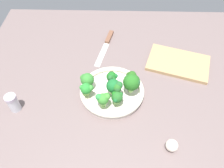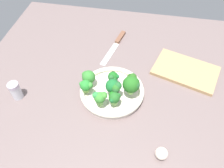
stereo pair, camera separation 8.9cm
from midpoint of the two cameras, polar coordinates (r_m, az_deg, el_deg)
The scene contains 13 objects.
ground_plane at distance 93.74cm, azimuth -1.47°, elevation -4.09°, with size 130.00×130.00×2.50cm, color #6E5D5B.
bowl at distance 92.55cm, azimuth -2.75°, elevation -2.04°, with size 26.40×26.40×3.46cm.
broccoli_floret_0 at distance 91.30cm, azimuth -2.84°, elevation 1.58°, with size 4.74×4.77×5.16cm.
broccoli_floret_1 at distance 86.30cm, azimuth -2.26°, elevation -0.97°, with size 6.46×5.84×6.89cm.
broccoli_floret_2 at distance 87.06cm, azimuth 2.14°, elevation 0.54°, with size 6.77×7.78×8.35cm.
broccoli_floret_3 at distance 91.06cm, azimuth -9.20°, elevation 0.95°, with size 5.70×5.43×6.12cm.
broccoli_floret_4 at distance 83.46cm, azimuth -5.28°, elevation -3.89°, with size 5.59×4.53×6.31cm.
broccoli_floret_5 at distance 88.06cm, azimuth -9.42°, elevation -1.37°, with size 5.52×4.47×5.69cm.
broccoli_floret_6 at distance 84.57cm, azimuth -1.71°, elevation -3.60°, with size 4.45×4.82×5.47cm.
knife at distance 116.37cm, azimuth -3.55°, elevation 10.26°, with size 8.56×26.42×1.50cm.
cutting_board at distance 108.27cm, azimuth 14.20°, elevation 5.08°, with size 27.57×17.89×1.60cm, color tan.
garlic_bulb at distance 81.11cm, azimuth 11.84°, elevation -15.22°, with size 4.36×4.36×4.36cm, color #F3E2CC.
pepper_shaker at distance 96.10cm, azimuth -26.29°, elevation -4.44°, with size 4.33×4.33×7.95cm.
Camera 1 is at (-0.58, -55.66, 74.41)cm, focal length 36.04 mm.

